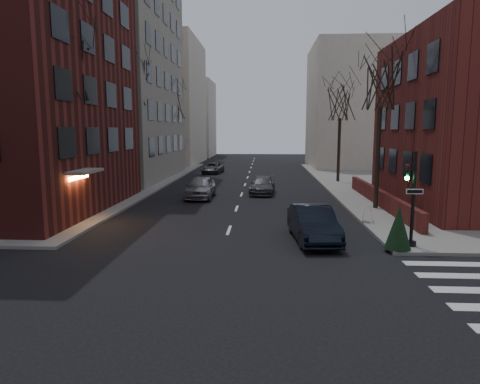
{
  "coord_description": "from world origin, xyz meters",
  "views": [
    {
      "loc": [
        1.76,
        -9.02,
        5.05
      ],
      "look_at": [
        0.58,
        11.73,
        2.0
      ],
      "focal_mm": 32.0,
      "sensor_mm": 36.0,
      "label": 1
    }
  ],
  "objects_px": {
    "tree_right_a": "(381,80)",
    "car_lane_silver": "(201,187)",
    "car_lane_far": "(213,168)",
    "sandwich_board": "(368,213)",
    "tree_left_c": "(172,103)",
    "evergreen_shrub": "(398,228)",
    "tree_right_b": "(340,102)",
    "traffic_signal": "(411,205)",
    "streetlamp_far": "(181,136)",
    "streetlamp_near": "(129,141)",
    "car_lane_gray": "(262,185)",
    "tree_left_a": "(68,65)",
    "parked_sedan": "(313,224)",
    "tree_left_b": "(135,81)"
  },
  "relations": [
    {
      "from": "parked_sedan",
      "to": "car_lane_gray",
      "type": "relative_size",
      "value": 1.07
    },
    {
      "from": "traffic_signal",
      "to": "evergreen_shrub",
      "type": "height_order",
      "value": "traffic_signal"
    },
    {
      "from": "traffic_signal",
      "to": "car_lane_gray",
      "type": "height_order",
      "value": "traffic_signal"
    },
    {
      "from": "car_lane_silver",
      "to": "car_lane_gray",
      "type": "height_order",
      "value": "car_lane_silver"
    },
    {
      "from": "car_lane_gray",
      "to": "evergreen_shrub",
      "type": "bearing_deg",
      "value": -66.6
    },
    {
      "from": "tree_left_a",
      "to": "evergreen_shrub",
      "type": "bearing_deg",
      "value": -18.86
    },
    {
      "from": "tree_left_c",
      "to": "car_lane_far",
      "type": "height_order",
      "value": "tree_left_c"
    },
    {
      "from": "traffic_signal",
      "to": "streetlamp_far",
      "type": "bearing_deg",
      "value": 116.06
    },
    {
      "from": "car_lane_far",
      "to": "tree_left_a",
      "type": "bearing_deg",
      "value": -94.29
    },
    {
      "from": "tree_left_c",
      "to": "streetlamp_near",
      "type": "xyz_separation_m",
      "value": [
        0.6,
        -18.0,
        -3.79
      ]
    },
    {
      "from": "streetlamp_far",
      "to": "car_lane_silver",
      "type": "height_order",
      "value": "streetlamp_far"
    },
    {
      "from": "parked_sedan",
      "to": "sandwich_board",
      "type": "bearing_deg",
      "value": 42.06
    },
    {
      "from": "tree_right_a",
      "to": "car_lane_silver",
      "type": "relative_size",
      "value": 2.05
    },
    {
      "from": "tree_left_c",
      "to": "streetlamp_far",
      "type": "distance_m",
      "value": 4.33
    },
    {
      "from": "tree_right_b",
      "to": "parked_sedan",
      "type": "height_order",
      "value": "tree_right_b"
    },
    {
      "from": "streetlamp_far",
      "to": "car_lane_far",
      "type": "bearing_deg",
      "value": -23.99
    },
    {
      "from": "parked_sedan",
      "to": "tree_left_c",
      "type": "bearing_deg",
      "value": 107.7
    },
    {
      "from": "tree_left_b",
      "to": "car_lane_gray",
      "type": "relative_size",
      "value": 2.37
    },
    {
      "from": "tree_right_a",
      "to": "evergreen_shrub",
      "type": "height_order",
      "value": "tree_right_a"
    },
    {
      "from": "tree_left_c",
      "to": "streetlamp_far",
      "type": "bearing_deg",
      "value": 73.3
    },
    {
      "from": "tree_left_c",
      "to": "tree_right_a",
      "type": "height_order",
      "value": "same"
    },
    {
      "from": "car_lane_far",
      "to": "evergreen_shrub",
      "type": "bearing_deg",
      "value": -64.42
    },
    {
      "from": "tree_left_c",
      "to": "evergreen_shrub",
      "type": "relative_size",
      "value": 5.45
    },
    {
      "from": "tree_left_a",
      "to": "parked_sedan",
      "type": "distance_m",
      "value": 15.41
    },
    {
      "from": "streetlamp_far",
      "to": "tree_left_a",
      "type": "bearing_deg",
      "value": -91.23
    },
    {
      "from": "streetlamp_far",
      "to": "tree_right_a",
      "type": "bearing_deg",
      "value": -54.69
    },
    {
      "from": "traffic_signal",
      "to": "tree_right_b",
      "type": "height_order",
      "value": "tree_right_b"
    },
    {
      "from": "tree_left_b",
      "to": "tree_right_a",
      "type": "bearing_deg",
      "value": -24.44
    },
    {
      "from": "tree_right_b",
      "to": "car_lane_gray",
      "type": "bearing_deg",
      "value": -133.84
    },
    {
      "from": "tree_left_c",
      "to": "parked_sedan",
      "type": "height_order",
      "value": "tree_left_c"
    },
    {
      "from": "tree_left_a",
      "to": "tree_left_c",
      "type": "bearing_deg",
      "value": 90.0
    },
    {
      "from": "streetlamp_far",
      "to": "evergreen_shrub",
      "type": "distance_m",
      "value": 37.05
    },
    {
      "from": "traffic_signal",
      "to": "tree_left_b",
      "type": "distance_m",
      "value": 24.87
    },
    {
      "from": "streetlamp_far",
      "to": "parked_sedan",
      "type": "bearing_deg",
      "value": -69.05
    },
    {
      "from": "tree_right_b",
      "to": "evergreen_shrub",
      "type": "height_order",
      "value": "tree_right_b"
    },
    {
      "from": "sandwich_board",
      "to": "evergreen_shrub",
      "type": "bearing_deg",
      "value": -77.11
    },
    {
      "from": "tree_left_a",
      "to": "car_lane_far",
      "type": "distance_m",
      "value": 27.76
    },
    {
      "from": "tree_left_c",
      "to": "car_lane_silver",
      "type": "relative_size",
      "value": 2.05
    },
    {
      "from": "tree_right_a",
      "to": "evergreen_shrub",
      "type": "bearing_deg",
      "value": -98.97
    },
    {
      "from": "tree_right_b",
      "to": "streetlamp_near",
      "type": "height_order",
      "value": "tree_right_b"
    },
    {
      "from": "tree_right_b",
      "to": "traffic_signal",
      "type": "bearing_deg",
      "value": -92.15
    },
    {
      "from": "traffic_signal",
      "to": "parked_sedan",
      "type": "bearing_deg",
      "value": 163.76
    },
    {
      "from": "tree_left_c",
      "to": "car_lane_gray",
      "type": "height_order",
      "value": "tree_left_c"
    },
    {
      "from": "tree_left_c",
      "to": "tree_right_b",
      "type": "xyz_separation_m",
      "value": [
        17.6,
        -8.0,
        -0.44
      ]
    },
    {
      "from": "car_lane_far",
      "to": "sandwich_board",
      "type": "xyz_separation_m",
      "value": [
        11.51,
        -26.47,
        0.02
      ]
    },
    {
      "from": "tree_right_a",
      "to": "tree_left_a",
      "type": "bearing_deg",
      "value": -167.2
    },
    {
      "from": "streetlamp_far",
      "to": "streetlamp_near",
      "type": "bearing_deg",
      "value": -90.0
    },
    {
      "from": "streetlamp_near",
      "to": "tree_left_c",
      "type": "bearing_deg",
      "value": 91.91
    },
    {
      "from": "tree_right_b",
      "to": "sandwich_board",
      "type": "bearing_deg",
      "value": -94.7
    },
    {
      "from": "traffic_signal",
      "to": "car_lane_far",
      "type": "distance_m",
      "value": 33.53
    }
  ]
}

